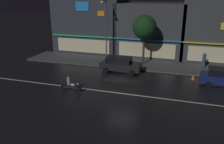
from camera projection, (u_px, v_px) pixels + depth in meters
ground_plane at (123, 94)px, 20.11m from camera, size 140.00×140.00×0.00m
lane_divider_stripe at (123, 94)px, 20.11m from camera, size 27.34×0.16×0.01m
sidewalk_far at (142, 64)px, 28.05m from camera, size 28.78×4.57×0.14m
storefront_left_block at (91, 21)px, 34.13m from camera, size 9.37×6.47×8.53m
storefront_center_block at (220, 26)px, 30.43m from camera, size 9.18×9.12×8.07m
storefront_right_block at (151, 29)px, 32.15m from camera, size 8.84×7.00×6.86m
streetlamp_west at (106, 26)px, 28.55m from camera, size 0.44×1.64×7.15m
pedestrian_on_sidewalk at (204, 61)px, 26.33m from camera, size 0.38×0.38×1.79m
street_tree at (145, 27)px, 26.80m from camera, size 2.73×2.73×5.64m
parked_car_near_kerb at (120, 64)px, 25.32m from camera, size 4.30×1.98×1.67m
motorcycle_lead at (70, 84)px, 20.41m from camera, size 1.90×0.60×1.52m
traffic_cone at (193, 77)px, 23.28m from camera, size 0.36×0.36×0.55m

